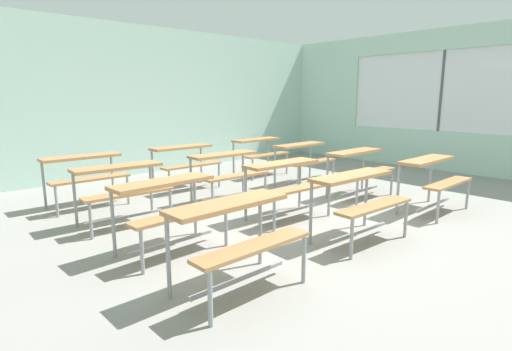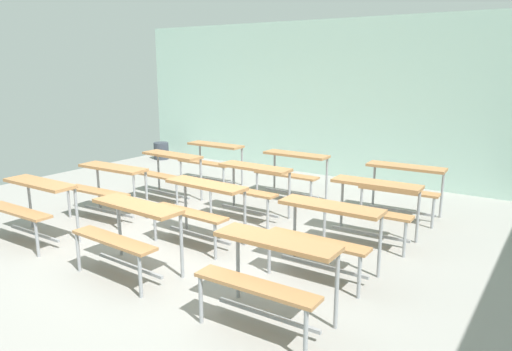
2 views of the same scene
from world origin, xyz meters
name	(u,v)px [view 2 (image 2 of 2)]	position (x,y,z in m)	size (l,w,h in m)	color
ground	(193,251)	(0.00, 0.00, -0.03)	(10.00, 9.00, 0.05)	gray
wall_back	(349,100)	(0.00, 4.50, 1.50)	(10.00, 0.12, 3.00)	silver
desk_bench_r0c0	(33,197)	(-1.83, -0.88, 0.56)	(1.11, 0.60, 0.74)	#A87547
desk_bench_r0c1	(129,223)	(-0.08, -0.88, 0.56)	(1.12, 0.64, 0.74)	#A87547
desk_bench_r0c2	(270,263)	(1.68, -0.92, 0.56)	(1.11, 0.61, 0.74)	#A87547
desk_bench_r1c0	(108,180)	(-1.80, 0.24, 0.56)	(1.13, 0.64, 0.74)	#A87547
desk_bench_r1c1	(200,199)	(-0.06, 0.22, 0.56)	(1.12, 0.63, 0.74)	#A87547
desk_bench_r1c2	(326,224)	(1.63, 0.24, 0.56)	(1.11, 0.60, 0.74)	#A87547
desk_bench_r2c0	(168,166)	(-1.78, 1.43, 0.56)	(1.12, 0.63, 0.74)	#A87547
desk_bench_r2c1	(251,179)	(-0.12, 1.40, 0.56)	(1.11, 0.61, 0.74)	#A87547
desk_bench_r2c2	(373,198)	(1.68, 1.45, 0.56)	(1.12, 0.62, 0.74)	#A87547
desk_bench_r3c0	(212,154)	(-1.82, 2.61, 0.56)	(1.10, 0.59, 0.74)	#A87547
desk_bench_r3c1	(293,165)	(-0.12, 2.61, 0.56)	(1.10, 0.59, 0.74)	#A87547
desk_bench_r3c2	(403,179)	(1.68, 2.64, 0.56)	(1.12, 0.64, 0.74)	#A87547
trash_bin	(161,151)	(-4.34, 3.82, 0.20)	(0.34, 0.34, 0.39)	#333842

